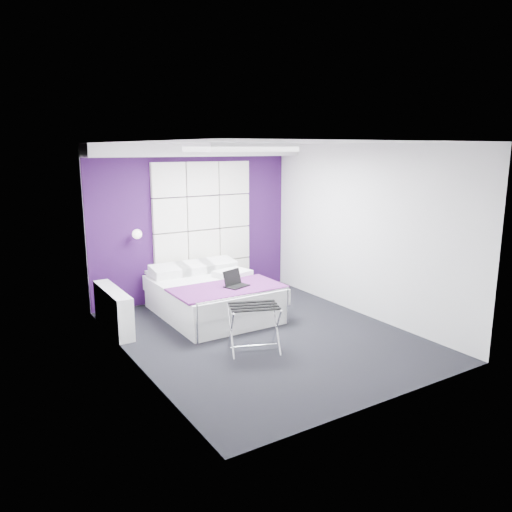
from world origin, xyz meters
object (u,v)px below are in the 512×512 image
(wall_lamp, at_px, (136,234))
(nightstand, at_px, (161,273))
(bed, at_px, (213,296))
(luggage_rack, at_px, (254,328))
(laptop, at_px, (235,282))
(radiator, at_px, (113,310))

(wall_lamp, xyz_separation_m, nightstand, (0.37, -0.04, -0.67))
(nightstand, bearing_deg, bed, -60.06)
(wall_lamp, distance_m, bed, 1.55)
(nightstand, bearing_deg, wall_lamp, 173.84)
(bed, relative_size, luggage_rack, 3.19)
(laptop, bearing_deg, radiator, 141.05)
(wall_lamp, xyz_separation_m, laptop, (1.00, -1.36, -0.62))
(bed, height_order, nightstand, bed)
(wall_lamp, xyz_separation_m, luggage_rack, (0.66, -2.44, -0.92))
(radiator, relative_size, luggage_rack, 1.97)
(radiator, height_order, luggage_rack, same)
(wall_lamp, bearing_deg, laptop, -53.80)
(bed, relative_size, nightstand, 4.30)
(radiator, distance_m, luggage_rack, 2.12)
(wall_lamp, distance_m, luggage_rack, 2.69)
(wall_lamp, height_order, nightstand, wall_lamp)
(radiator, bearing_deg, laptop, -20.25)
(radiator, bearing_deg, bed, -5.04)
(nightstand, xyz_separation_m, luggage_rack, (0.29, -2.40, -0.25))
(nightstand, bearing_deg, luggage_rack, -83.17)
(radiator, xyz_separation_m, luggage_rack, (1.30, -1.68, 0.00))
(wall_lamp, distance_m, laptop, 1.80)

